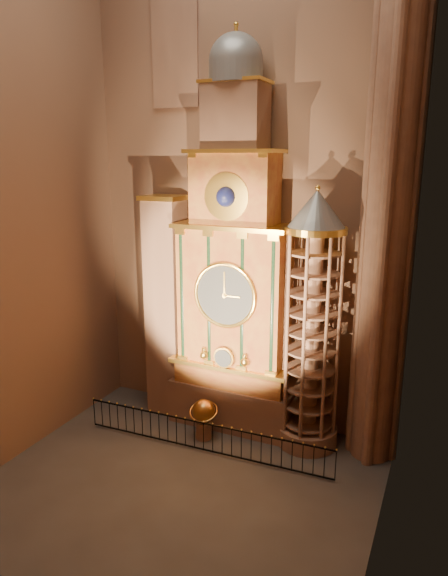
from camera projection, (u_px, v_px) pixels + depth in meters
The scene contains 11 objects.
floor at pixel (181, 483), 19.14m from camera, with size 14.00×14.00×0.00m, color #383330.
wall_back at pixel (245, 177), 21.72m from camera, with size 22.00×22.00×0.00m, color #866248.
wall_left at pixel (12, 180), 19.23m from camera, with size 22.00×22.00×0.00m, color #866248.
wall_right at pixel (403, 189), 13.62m from camera, with size 22.00×22.00×0.00m, color #866248.
astronomical_clock at pixel (234, 281), 21.87m from camera, with size 5.60×2.41×16.70m.
portrait_tower at pixel (167, 306), 23.63m from camera, with size 1.80×1.60×10.20m.
stair_turret at pixel (312, 325), 20.59m from camera, with size 2.50×2.50×10.80m.
gothic_pier at pixel (391, 181), 18.40m from camera, with size 2.04×2.04×22.00m.
stained_glass_window at pixel (175, 42), 21.57m from camera, with size 2.20×0.14×5.20m.
celestial_globe at pixel (204, 416), 21.99m from camera, with size 1.34×1.28×1.78m.
iron_railing at pixel (203, 437), 21.03m from camera, with size 10.80×0.39×1.27m.
Camera 1 is at (8.38, -14.59, 11.81)m, focal length 32.00 mm.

